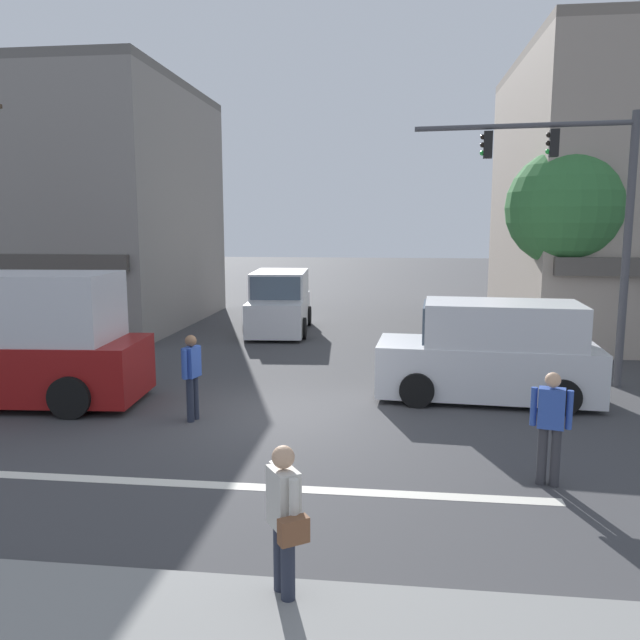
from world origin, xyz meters
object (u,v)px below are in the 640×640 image
object	(u,v)px
street_tree	(564,209)
traffic_light_mast	(583,205)
pedestrian_far_side	(551,422)
pedestrian_mid_crossing	(192,372)
van_crossing_leftbound	(280,303)
pedestrian_foreground_with_bag	(284,519)
box_truck_waiting_far	(17,345)
van_crossing_rightbound	(491,353)

from	to	relation	value
street_tree	traffic_light_mast	xyz separation A→B (m)	(-0.57, -3.82, -0.01)
pedestrian_far_side	traffic_light_mast	bearing A→B (deg)	71.88
pedestrian_mid_crossing	pedestrian_far_side	bearing A→B (deg)	-20.96
street_tree	van_crossing_leftbound	size ratio (longest dim) A/B	1.24
van_crossing_leftbound	pedestrian_foreground_with_bag	bearing A→B (deg)	-79.45
box_truck_waiting_far	pedestrian_mid_crossing	bearing A→B (deg)	-10.31
pedestrian_far_side	van_crossing_leftbound	bearing A→B (deg)	116.38
traffic_light_mast	pedestrian_foreground_with_bag	bearing A→B (deg)	-119.07
van_crossing_leftbound	pedestrian_far_side	world-z (taller)	van_crossing_leftbound
box_truck_waiting_far	van_crossing_leftbound	size ratio (longest dim) A/B	1.21
van_crossing_rightbound	pedestrian_far_side	xyz separation A→B (m)	(0.16, -4.53, -0.06)
pedestrian_foreground_with_bag	van_crossing_rightbound	bearing A→B (deg)	68.63
van_crossing_rightbound	pedestrian_mid_crossing	world-z (taller)	van_crossing_rightbound
traffic_light_mast	pedestrian_mid_crossing	distance (m)	9.42
van_crossing_rightbound	pedestrian_foreground_with_bag	distance (m)	8.49
box_truck_waiting_far	van_crossing_rightbound	size ratio (longest dim) A/B	1.22
box_truck_waiting_far	pedestrian_foreground_with_bag	size ratio (longest dim) A/B	3.43
van_crossing_leftbound	pedestrian_far_side	size ratio (longest dim) A/B	2.83
van_crossing_rightbound	street_tree	bearing A→B (deg)	63.02
traffic_light_mast	box_truck_waiting_far	size ratio (longest dim) A/B	1.08
street_tree	traffic_light_mast	bearing A→B (deg)	-98.52
van_crossing_leftbound	pedestrian_far_side	distance (m)	14.00
pedestrian_mid_crossing	van_crossing_rightbound	bearing A→B (deg)	20.60
van_crossing_leftbound	pedestrian_foreground_with_bag	xyz separation A→B (m)	(2.97, -15.92, -0.05)
street_tree	traffic_light_mast	size ratio (longest dim) A/B	0.95
box_truck_waiting_far	pedestrian_far_side	size ratio (longest dim) A/B	3.43
traffic_light_mast	van_crossing_leftbound	bearing A→B (deg)	141.56
traffic_light_mast	pedestrian_foreground_with_bag	xyz separation A→B (m)	(-5.23, -9.41, -3.22)
van_crossing_rightbound	pedestrian_far_side	bearing A→B (deg)	-87.94
street_tree	pedestrian_foreground_with_bag	xyz separation A→B (m)	(-5.81, -13.23, -3.23)
van_crossing_leftbound	pedestrian_mid_crossing	world-z (taller)	van_crossing_leftbound
van_crossing_rightbound	traffic_light_mast	bearing A→B (deg)	35.17
traffic_light_mast	pedestrian_foreground_with_bag	world-z (taller)	traffic_light_mast
street_tree	van_crossing_leftbound	xyz separation A→B (m)	(-8.77, 2.69, -3.18)
van_crossing_rightbound	pedestrian_far_side	distance (m)	4.53
pedestrian_foreground_with_bag	pedestrian_mid_crossing	world-z (taller)	same
street_tree	box_truck_waiting_far	world-z (taller)	street_tree
van_crossing_leftbound	pedestrian_far_side	xyz separation A→B (m)	(6.22, -12.54, -0.06)
van_crossing_leftbound	pedestrian_mid_crossing	xyz separation A→B (m)	(0.17, -10.23, -0.06)
box_truck_waiting_far	van_crossing_rightbound	world-z (taller)	box_truck_waiting_far
van_crossing_leftbound	traffic_light_mast	bearing A→B (deg)	-38.44
street_tree	pedestrian_far_side	world-z (taller)	street_tree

